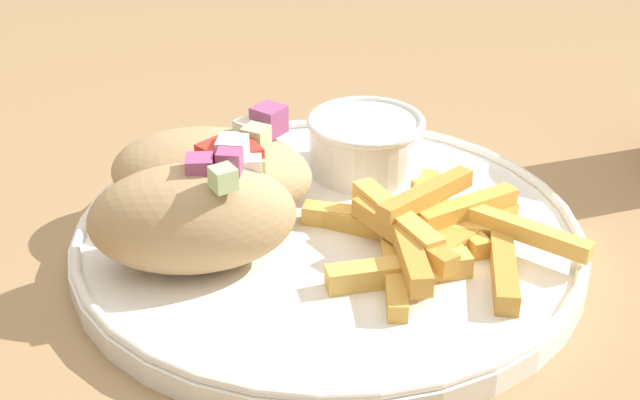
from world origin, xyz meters
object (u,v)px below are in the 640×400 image
Objects in this scene: plate at (320,236)px; pita_sandwich_near at (185,215)px; pita_sandwich_far at (204,172)px; fries_pile at (422,233)px; sauce_ramekin at (358,141)px.

plate is 0.09m from pita_sandwich_near.
pita_sandwich_near is at bearing -151.09° from plate.
pita_sandwich_near is (-0.07, -0.04, 0.04)m from plate.
pita_sandwich_far reaches higher than fries_pile.
fries_pile is at bearing -1.03° from pita_sandwich_near.
sauce_ramekin is at bearing 74.74° from plate.
sauce_ramekin is (0.09, 0.12, -0.01)m from pita_sandwich_near.
pita_sandwich_far is at bearing 79.40° from pita_sandwich_near.
fries_pile is 0.10m from sauce_ramekin.
pita_sandwich_near reaches higher than pita_sandwich_far.
pita_sandwich_near reaches higher than sauce_ramekin.
sauce_ramekin is (-0.04, 0.10, 0.01)m from fries_pile.
sauce_ramekin is at bearing 110.94° from fries_pile.
pita_sandwich_far reaches higher than sauce_ramekin.
plate is 0.08m from sauce_ramekin.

